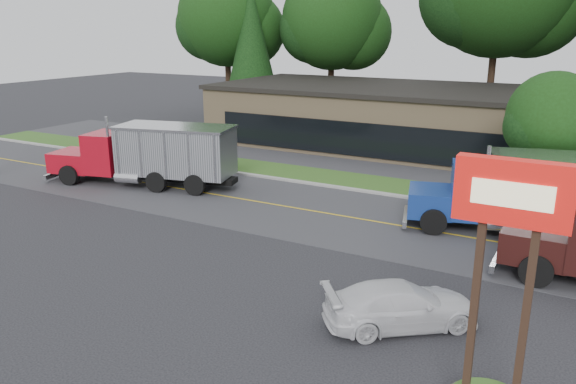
% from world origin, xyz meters
% --- Properties ---
extents(ground, '(140.00, 140.00, 0.00)m').
position_xyz_m(ground, '(0.00, 0.00, 0.00)').
color(ground, '#38383E').
rests_on(ground, ground).
extents(road, '(60.00, 8.00, 0.02)m').
position_xyz_m(road, '(0.00, 9.00, 0.00)').
color(road, '#49494E').
rests_on(road, ground).
extents(center_line, '(60.00, 0.12, 0.01)m').
position_xyz_m(center_line, '(0.00, 9.00, 0.00)').
color(center_line, gold).
rests_on(center_line, ground).
extents(curb, '(60.00, 0.30, 0.12)m').
position_xyz_m(curb, '(0.00, 13.20, 0.00)').
color(curb, '#9E9E99').
rests_on(curb, ground).
extents(grass_verge, '(60.00, 3.40, 0.03)m').
position_xyz_m(grass_verge, '(0.00, 15.00, 0.00)').
color(grass_verge, '#244E1A').
rests_on(grass_verge, ground).
extents(far_parking, '(60.00, 7.00, 0.02)m').
position_xyz_m(far_parking, '(0.00, 20.00, 0.00)').
color(far_parking, '#49494E').
rests_on(far_parking, ground).
extents(strip_mall, '(32.00, 12.00, 4.00)m').
position_xyz_m(strip_mall, '(2.00, 26.00, 2.00)').
color(strip_mall, tan).
rests_on(strip_mall, ground).
extents(bilo_sign, '(2.20, 1.90, 5.95)m').
position_xyz_m(bilo_sign, '(10.50, -2.50, 2.02)').
color(bilo_sign, '#6B6054').
rests_on(bilo_sign, ground).
extents(tree_far_a, '(9.75, 9.17, 13.90)m').
position_xyz_m(tree_far_a, '(-19.85, 32.12, 8.87)').
color(tree_far_a, '#382619').
rests_on(tree_far_a, ground).
extents(tree_far_b, '(9.51, 8.95, 13.57)m').
position_xyz_m(tree_far_b, '(-9.85, 34.11, 8.66)').
color(tree_far_b, '#382619').
rests_on(tree_far_b, ground).
extents(evergreen_left, '(5.35, 5.35, 12.15)m').
position_xyz_m(evergreen_left, '(-16.00, 30.00, 6.68)').
color(evergreen_left, '#382619').
rests_on(evergreen_left, ground).
extents(tree_verge, '(4.55, 4.28, 6.49)m').
position_xyz_m(tree_verge, '(10.07, 15.05, 4.13)').
color(tree_verge, '#382619').
rests_on(tree_verge, ground).
extents(dump_truck_red, '(10.77, 4.88, 3.36)m').
position_xyz_m(dump_truck_red, '(-9.13, 8.85, 1.81)').
color(dump_truck_red, black).
rests_on(dump_truck_red, ground).
extents(dump_truck_blue, '(8.37, 4.49, 3.36)m').
position_xyz_m(dump_truck_blue, '(9.37, 10.63, 1.80)').
color(dump_truck_blue, black).
rests_on(dump_truck_blue, ground).
extents(rally_car, '(4.65, 4.25, 1.31)m').
position_xyz_m(rally_car, '(7.50, 0.73, 0.65)').
color(rally_car, silver).
rests_on(rally_car, ground).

